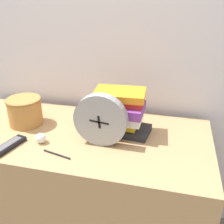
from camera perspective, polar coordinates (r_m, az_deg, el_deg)
wall_back at (r=1.53m, az=-3.85°, el=18.09°), size 6.00×0.04×2.40m
desk at (r=1.54m, az=-7.40°, el=-16.50°), size 1.34×0.63×0.73m
desk_clock at (r=1.17m, az=-2.53°, el=-1.79°), size 0.24×0.05×0.24m
book_stack at (r=1.27m, az=2.00°, el=0.12°), size 0.28×0.19×0.22m
basket at (r=1.44m, az=-18.44°, el=0.33°), size 0.18×0.18×0.14m
tv_remote at (r=1.28m, az=-21.49°, el=-6.81°), size 0.09×0.18×0.02m
crumpled_paper_ball at (r=1.27m, az=-15.23°, el=-5.51°), size 0.05×0.05×0.05m
pen at (r=1.17m, az=-11.80°, el=-9.01°), size 0.14×0.04×0.01m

